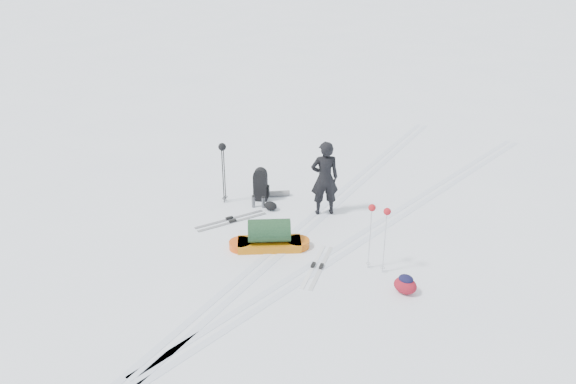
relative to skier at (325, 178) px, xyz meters
name	(u,v)px	position (x,y,z in m)	size (l,w,h in m)	color
ground	(294,237)	(0.05, -1.36, -0.89)	(200.00, 200.00, 0.00)	white
ski_tracks	(338,229)	(0.66, -0.49, -0.89)	(3.38, 17.97, 0.01)	silver
skier	(325,178)	(0.00, 0.00, 0.00)	(0.65, 0.43, 1.78)	black
pulk_sled	(269,237)	(-0.13, -2.01, -0.64)	(1.64, 1.39, 0.65)	#C56A0B
expedition_rucksack	(263,185)	(-1.62, -0.19, -0.51)	(0.70, 0.83, 0.83)	black
ski_poles_black	(223,154)	(-2.32, -0.82, 0.36)	(0.19, 0.22, 1.52)	black
ski_poles_silver	(379,217)	(2.08, -1.56, 0.27)	(0.44, 0.15, 1.39)	silver
touring_skis_grey	(231,220)	(-1.56, -1.52, -0.88)	(0.95, 1.65, 0.06)	gray
touring_skis_white	(317,267)	(1.09, -2.11, -0.88)	(0.69, 1.65, 0.06)	white
rope_coil	(278,242)	(-0.07, -1.77, -0.86)	(0.56, 0.56, 0.05)	#5BB1DD
small_daypack	(405,284)	(2.87, -1.96, -0.71)	(0.54, 0.52, 0.37)	maroon
thermos_pair	(258,202)	(-1.46, -0.61, -0.74)	(0.31, 0.21, 0.31)	#54565C
stuff_sack	(271,206)	(-1.13, -0.55, -0.79)	(0.38, 0.31, 0.20)	black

